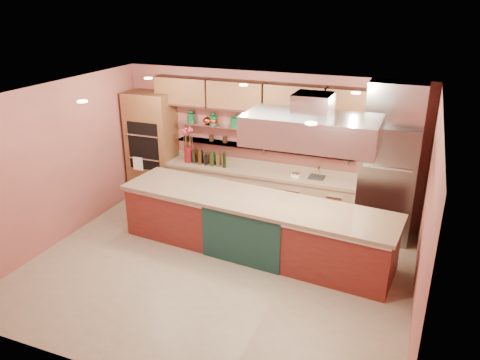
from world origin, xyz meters
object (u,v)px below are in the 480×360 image
at_px(kitchen_scale, 296,174).
at_px(green_canister, 234,122).
at_px(flower_vase, 189,155).
at_px(refrigerator, 387,183).
at_px(copper_kettle, 207,120).
at_px(island, 254,225).

xyz_separation_m(kitchen_scale, green_canister, (-1.35, 0.22, 0.83)).
height_order(flower_vase, green_canister, green_canister).
xyz_separation_m(refrigerator, green_canister, (-3.00, 0.23, 0.75)).
bearing_deg(copper_kettle, flower_vase, -147.22).
bearing_deg(flower_vase, green_canister, 13.43).
xyz_separation_m(refrigerator, kitchen_scale, (-1.66, 0.01, -0.08)).
bearing_deg(kitchen_scale, green_canister, 177.22).
distance_m(flower_vase, green_canister, 1.19).
height_order(refrigerator, copper_kettle, refrigerator).
height_order(refrigerator, flower_vase, refrigerator).
distance_m(kitchen_scale, green_canister, 1.60).
bearing_deg(refrigerator, copper_kettle, 176.32).
xyz_separation_m(kitchen_scale, copper_kettle, (-1.93, 0.22, 0.81)).
relative_size(refrigerator, green_canister, 11.69).
bearing_deg(island, kitchen_scale, 81.60).
xyz_separation_m(refrigerator, flower_vase, (-3.92, 0.01, 0.04)).
relative_size(kitchen_scale, green_canister, 0.85).
xyz_separation_m(refrigerator, island, (-1.99, -1.37, -0.56)).
relative_size(refrigerator, copper_kettle, 11.78).
distance_m(refrigerator, island, 2.48).
height_order(island, green_canister, green_canister).
distance_m(flower_vase, copper_kettle, 0.81).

